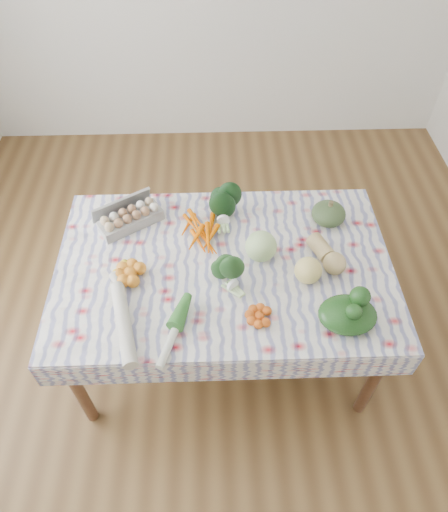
{
  "coord_description": "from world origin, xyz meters",
  "views": [
    {
      "loc": [
        -0.05,
        -1.44,
        2.49
      ],
      "look_at": [
        0.0,
        0.0,
        0.82
      ],
      "focal_mm": 32.0,
      "sensor_mm": 36.0,
      "label": 1
    }
  ],
  "objects_px": {
    "dining_table": "(224,274)",
    "egg_carton": "(131,219)",
    "kabocha_squash": "(329,214)",
    "butternut_squash": "(327,253)",
    "grapefruit": "(308,270)",
    "cabbage": "(261,246)"
  },
  "relations": [
    {
      "from": "dining_table",
      "to": "egg_carton",
      "type": "relative_size",
      "value": 4.78
    },
    {
      "from": "egg_carton",
      "to": "kabocha_squash",
      "type": "bearing_deg",
      "value": -32.9
    },
    {
      "from": "egg_carton",
      "to": "butternut_squash",
      "type": "relative_size",
      "value": 1.39
    },
    {
      "from": "butternut_squash",
      "to": "grapefruit",
      "type": "distance_m",
      "value": 0.16
    },
    {
      "from": "kabocha_squash",
      "to": "cabbage",
      "type": "relative_size",
      "value": 1.15
    },
    {
      "from": "dining_table",
      "to": "butternut_squash",
      "type": "relative_size",
      "value": 6.67
    },
    {
      "from": "dining_table",
      "to": "egg_carton",
      "type": "xyz_separation_m",
      "value": [
        -0.48,
        0.29,
        0.13
      ]
    },
    {
      "from": "cabbage",
      "to": "grapefruit",
      "type": "bearing_deg",
      "value": -35.13
    },
    {
      "from": "egg_carton",
      "to": "grapefruit",
      "type": "height_order",
      "value": "grapefruit"
    },
    {
      "from": "butternut_squash",
      "to": "grapefruit",
      "type": "xyz_separation_m",
      "value": [
        -0.11,
        -0.11,
        0.01
      ]
    },
    {
      "from": "kabocha_squash",
      "to": "grapefruit",
      "type": "distance_m",
      "value": 0.42
    },
    {
      "from": "dining_table",
      "to": "egg_carton",
      "type": "distance_m",
      "value": 0.57
    },
    {
      "from": "egg_carton",
      "to": "cabbage",
      "type": "height_order",
      "value": "cabbage"
    },
    {
      "from": "dining_table",
      "to": "butternut_squash",
      "type": "height_order",
      "value": "butternut_squash"
    },
    {
      "from": "kabocha_squash",
      "to": "grapefruit",
      "type": "height_order",
      "value": "grapefruit"
    },
    {
      "from": "egg_carton",
      "to": "cabbage",
      "type": "xyz_separation_m",
      "value": [
        0.66,
        -0.25,
        0.03
      ]
    },
    {
      "from": "kabocha_squash",
      "to": "butternut_squash",
      "type": "height_order",
      "value": "kabocha_squash"
    },
    {
      "from": "kabocha_squash",
      "to": "butternut_squash",
      "type": "bearing_deg",
      "value": -101.57
    },
    {
      "from": "cabbage",
      "to": "butternut_squash",
      "type": "relative_size",
      "value": 0.65
    },
    {
      "from": "butternut_squash",
      "to": "grapefruit",
      "type": "relative_size",
      "value": 1.84
    },
    {
      "from": "dining_table",
      "to": "grapefruit",
      "type": "height_order",
      "value": "grapefruit"
    },
    {
      "from": "kabocha_squash",
      "to": "butternut_squash",
      "type": "relative_size",
      "value": 0.75
    }
  ]
}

